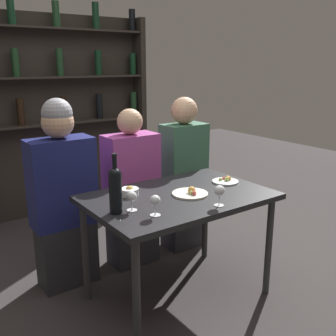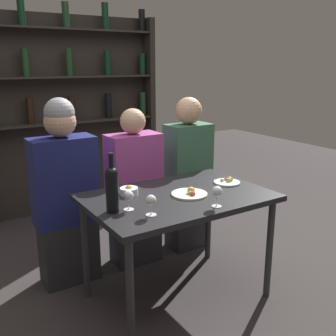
{
  "view_description": "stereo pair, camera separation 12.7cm",
  "coord_description": "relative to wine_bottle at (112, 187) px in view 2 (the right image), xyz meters",
  "views": [
    {
      "loc": [
        -1.42,
        -1.88,
        1.53
      ],
      "look_at": [
        0.0,
        0.11,
        0.87
      ],
      "focal_mm": 42.0,
      "sensor_mm": 36.0,
      "label": 1
    },
    {
      "loc": [
        -1.32,
        -1.95,
        1.53
      ],
      "look_at": [
        0.0,
        0.11,
        0.87
      ],
      "focal_mm": 42.0,
      "sensor_mm": 36.0,
      "label": 2
    }
  ],
  "objects": [
    {
      "name": "seated_person_center",
      "position": [
        0.47,
        0.64,
        -0.3
      ],
      "size": [
        0.4,
        0.22,
        1.21
      ],
      "color": "#26262B",
      "rests_on": "ground_plane"
    },
    {
      "name": "snack_bowl",
      "position": [
        0.21,
        0.22,
        -0.12
      ],
      "size": [
        0.11,
        0.11,
        0.06
      ],
      "color": "white",
      "rests_on": "dining_table"
    },
    {
      "name": "food_plate_1",
      "position": [
        0.53,
        0.0,
        -0.14
      ],
      "size": [
        0.23,
        0.23,
        0.05
      ],
      "color": "silver",
      "rests_on": "dining_table"
    },
    {
      "name": "wine_glass_2",
      "position": [
        0.54,
        -0.25,
        -0.06
      ],
      "size": [
        0.06,
        0.06,
        0.12
      ],
      "color": "silver",
      "rests_on": "dining_table"
    },
    {
      "name": "wine_bottle",
      "position": [
        0.0,
        0.0,
        0.0
      ],
      "size": [
        0.07,
        0.07,
        0.34
      ],
      "color": "black",
      "rests_on": "dining_table"
    },
    {
      "name": "food_plate_0",
      "position": [
        0.9,
        0.07,
        -0.14
      ],
      "size": [
        0.18,
        0.18,
        0.04
      ],
      "color": "silver",
      "rests_on": "dining_table"
    },
    {
      "name": "ground_plane",
      "position": [
        0.47,
        0.05,
        -0.87
      ],
      "size": [
        10.0,
        10.0,
        0.0
      ],
      "primitive_type": "plane",
      "color": "#332D2D"
    },
    {
      "name": "dining_table",
      "position": [
        0.47,
        0.05,
        -0.22
      ],
      "size": [
        1.15,
        0.76,
        0.72
      ],
      "color": "black",
      "rests_on": "ground_plane"
    },
    {
      "name": "seated_person_left",
      "position": [
        -0.07,
        0.64,
        -0.23
      ],
      "size": [
        0.43,
        0.22,
        1.31
      ],
      "color": "#26262B",
      "rests_on": "ground_plane"
    },
    {
      "name": "seated_person_right",
      "position": [
        0.97,
        0.64,
        -0.26
      ],
      "size": [
        0.36,
        0.22,
        1.27
      ],
      "color": "#26262B",
      "rests_on": "ground_plane"
    },
    {
      "name": "wine_rack_wall",
      "position": [
        0.47,
        2.02,
        0.23
      ],
      "size": [
        1.86,
        0.21,
        2.11
      ],
      "color": "#28231E",
      "rests_on": "ground_plane"
    },
    {
      "name": "wine_glass_0",
      "position": [
        0.09,
        -0.02,
        -0.07
      ],
      "size": [
        0.06,
        0.06,
        0.12
      ],
      "color": "silver",
      "rests_on": "dining_table"
    },
    {
      "name": "wine_glass_1",
      "position": [
        0.15,
        -0.16,
        -0.06
      ],
      "size": [
        0.06,
        0.06,
        0.12
      ],
      "color": "silver",
      "rests_on": "dining_table"
    }
  ]
}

